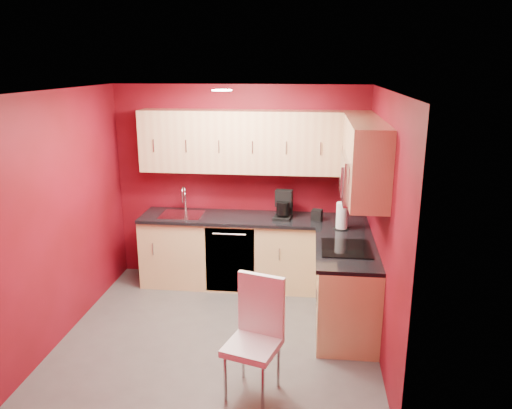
% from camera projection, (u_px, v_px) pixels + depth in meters
% --- Properties ---
extents(floor, '(3.20, 3.20, 0.00)m').
position_uv_depth(floor, '(221.00, 331.00, 5.30)').
color(floor, '#4F4C4A').
rests_on(floor, ground).
extents(ceiling, '(3.20, 3.20, 0.00)m').
position_uv_depth(ceiling, '(216.00, 90.00, 4.62)').
color(ceiling, white).
rests_on(ceiling, wall_back).
extents(wall_back, '(3.20, 0.00, 3.20)m').
position_uv_depth(wall_back, '(240.00, 184.00, 6.39)').
color(wall_back, maroon).
rests_on(wall_back, floor).
extents(wall_front, '(3.20, 0.00, 3.20)m').
position_uv_depth(wall_front, '(180.00, 282.00, 3.52)').
color(wall_front, maroon).
rests_on(wall_front, floor).
extents(wall_left, '(0.00, 3.00, 3.00)m').
position_uv_depth(wall_left, '(66.00, 214.00, 5.13)').
color(wall_left, maroon).
rests_on(wall_left, floor).
extents(wall_right, '(0.00, 3.00, 3.00)m').
position_uv_depth(wall_right, '(383.00, 224.00, 4.78)').
color(wall_right, maroon).
rests_on(wall_right, floor).
extents(base_cabinets_back, '(2.80, 0.60, 0.87)m').
position_uv_depth(base_cabinets_back, '(253.00, 253.00, 6.30)').
color(base_cabinets_back, '#E1BF80').
rests_on(base_cabinets_back, floor).
extents(base_cabinets_right, '(0.60, 1.30, 0.87)m').
position_uv_depth(base_cabinets_right, '(346.00, 289.00, 5.28)').
color(base_cabinets_right, '#E1BF80').
rests_on(base_cabinets_right, floor).
extents(countertop_back, '(2.80, 0.63, 0.04)m').
position_uv_depth(countertop_back, '(253.00, 219.00, 6.17)').
color(countertop_back, black).
rests_on(countertop_back, base_cabinets_back).
extents(countertop_right, '(0.63, 1.27, 0.04)m').
position_uv_depth(countertop_right, '(346.00, 250.00, 5.14)').
color(countertop_right, black).
rests_on(countertop_right, base_cabinets_right).
extents(upper_cabinets_back, '(2.80, 0.35, 0.75)m').
position_uv_depth(upper_cabinets_back, '(254.00, 142.00, 6.05)').
color(upper_cabinets_back, tan).
rests_on(upper_cabinets_back, wall_back).
extents(upper_cabinets_right, '(0.35, 1.55, 0.75)m').
position_uv_depth(upper_cabinets_right, '(364.00, 151.00, 5.05)').
color(upper_cabinets_right, tan).
rests_on(upper_cabinets_right, wall_right).
extents(microwave, '(0.42, 0.76, 0.42)m').
position_uv_depth(microwave, '(362.00, 178.00, 4.89)').
color(microwave, silver).
rests_on(microwave, upper_cabinets_right).
extents(cooktop, '(0.50, 0.55, 0.01)m').
position_uv_depth(cooktop, '(346.00, 248.00, 5.10)').
color(cooktop, black).
rests_on(cooktop, countertop_right).
extents(sink, '(0.52, 0.42, 0.35)m').
position_uv_depth(sink, '(182.00, 212.00, 6.27)').
color(sink, silver).
rests_on(sink, countertop_back).
extents(dishwasher_front, '(0.60, 0.02, 0.82)m').
position_uv_depth(dishwasher_front, '(230.00, 260.00, 6.05)').
color(dishwasher_front, black).
rests_on(dishwasher_front, base_cabinets_back).
extents(downlight, '(0.20, 0.20, 0.01)m').
position_uv_depth(downlight, '(222.00, 90.00, 4.91)').
color(downlight, white).
rests_on(downlight, ceiling).
extents(coffee_maker, '(0.24, 0.30, 0.34)m').
position_uv_depth(coffee_maker, '(283.00, 205.00, 6.06)').
color(coffee_maker, black).
rests_on(coffee_maker, countertop_back).
extents(napkin_holder, '(0.14, 0.14, 0.13)m').
position_uv_depth(napkin_holder, '(317.00, 215.00, 6.02)').
color(napkin_holder, black).
rests_on(napkin_holder, countertop_back).
extents(paper_towel, '(0.20, 0.20, 0.31)m').
position_uv_depth(paper_towel, '(342.00, 216.00, 5.68)').
color(paper_towel, silver).
rests_on(paper_towel, countertop_right).
extents(dining_chair, '(0.53, 0.54, 1.03)m').
position_uv_depth(dining_chair, '(252.00, 340.00, 4.15)').
color(dining_chair, silver).
rests_on(dining_chair, floor).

